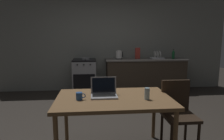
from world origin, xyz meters
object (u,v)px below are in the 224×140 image
chair (178,110)px  cereal_box (138,53)px  bottle (173,54)px  drinking_glass (147,94)px  coffee_mug (79,96)px  dish_rack (157,57)px  laptop (104,93)px  stove_oven (85,76)px  electric_kettle (119,55)px  frying_pan (86,58)px  dining_table (114,103)px

chair → cereal_box: bearing=102.2°
bottle → drinking_glass: bottle is taller
coffee_mug → dish_rack: dish_rack is taller
laptop → stove_oven: bearing=106.5°
laptop → electric_kettle: (0.56, 2.89, 0.21)m
frying_pan → coffee_mug: (0.03, -2.98, -0.13)m
drinking_glass → dish_rack: 3.26m
dining_table → stove_oven: bearing=99.1°
dining_table → drinking_glass: drinking_glass is taller
electric_kettle → dish_rack: 1.05m
bottle → dish_rack: size_ratio=0.75×
electric_kettle → coffee_mug: 3.13m
frying_pan → cereal_box: cereal_box is taller
electric_kettle → dish_rack: bearing=0.0°
dining_table → bottle: bottle is taller
dish_rack → coffee_mug: bearing=-122.2°
electric_kettle → stove_oven: bearing=-179.8°
dining_table → laptop: bearing=152.5°
chair → drinking_glass: 0.59m
stove_oven → chair: 3.16m
dining_table → chair: 0.87m
stove_oven → laptop: laptop is taller
electric_kettle → dining_table: bearing=-98.6°
cereal_box → dish_rack: (0.54, -0.02, -0.10)m
stove_oven → bottle: 2.46m
dining_table → drinking_glass: size_ratio=10.05×
laptop → cereal_box: (1.07, 2.91, 0.25)m
stove_oven → bottle: bottle is taller
laptop → drinking_glass: laptop is taller
chair → frying_pan: 3.14m
stove_oven → chair: chair is taller
chair → frying_pan: size_ratio=2.26×
dining_table → chair: size_ratio=1.52×
electric_kettle → drinking_glass: 3.07m
bottle → dish_rack: (-0.43, 0.05, -0.07)m
stove_oven → frying_pan: 0.48m
bottle → frying_pan: 2.35m
coffee_mug → chair: bearing=6.3°
frying_pan → electric_kettle: bearing=1.9°
frying_pan → bottle: bearing=-0.5°
stove_oven → cereal_box: 1.54m
dining_table → dish_rack: (1.49, 2.95, 0.26)m
stove_oven → electric_kettle: (0.92, 0.00, 0.56)m
drinking_glass → stove_oven: bearing=105.5°
stove_oven → bottle: (2.39, -0.05, 0.57)m
stove_oven → drinking_glass: (0.85, -3.06, 0.37)m
dining_table → cereal_box: (0.95, 2.97, 0.36)m
chair → drinking_glass: (-0.47, -0.20, 0.29)m
dish_rack → electric_kettle: bearing=-180.0°
chair → cereal_box: (0.10, 2.89, 0.52)m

